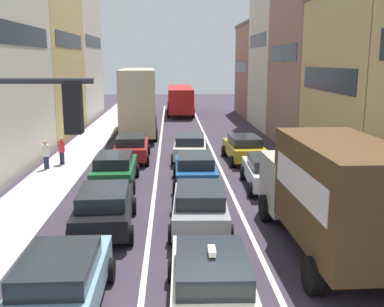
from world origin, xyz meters
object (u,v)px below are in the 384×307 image
object	(u,v)px
removalist_box_truck	(329,191)
sedan_left_lane_fourth	(132,147)
sedan_centre_lane_second	(200,206)
sedan_left_lane_third	(115,169)
pedestrian_near_kerb	(46,154)
sedan_left_lane_front	(61,282)
sedan_right_lane_behind_truck	(267,171)
wagon_right_lane_far	(244,148)
pedestrian_mid_sidewalk	(62,150)
coupe_centre_lane_fourth	(190,146)
bus_far_queue_secondary	(180,98)
wagon_left_lane_second	(104,207)
hatchback_centre_lane_third	(195,169)
taxi_centre_lane_front	(211,281)
bus_mid_queue_primary	(138,98)

from	to	relation	value
removalist_box_truck	sedan_left_lane_fourth	bearing A→B (deg)	26.55
sedan_centre_lane_second	sedan_left_lane_third	world-z (taller)	same
pedestrian_near_kerb	sedan_left_lane_front	bearing A→B (deg)	126.76
sedan_right_lane_behind_truck	wagon_right_lane_far	bearing A→B (deg)	4.07
sedan_centre_lane_second	sedan_right_lane_behind_truck	size ratio (longest dim) A/B	1.00
pedestrian_mid_sidewalk	coupe_centre_lane_fourth	bearing A→B (deg)	-34.10
coupe_centre_lane_fourth	bus_far_queue_secondary	bearing A→B (deg)	3.61
wagon_left_lane_second	hatchback_centre_lane_third	size ratio (longest dim) A/B	1.01
removalist_box_truck	bus_far_queue_secondary	world-z (taller)	removalist_box_truck
sedan_left_lane_front	hatchback_centre_lane_third	size ratio (longest dim) A/B	1.00
removalist_box_truck	taxi_centre_lane_front	distance (m)	5.03
hatchback_centre_lane_third	sedan_centre_lane_second	bearing A→B (deg)	179.12
removalist_box_truck	pedestrian_mid_sidewalk	distance (m)	15.94
wagon_right_lane_far	bus_mid_queue_primary	distance (m)	12.22
sedan_left_lane_front	pedestrian_mid_sidewalk	world-z (taller)	pedestrian_mid_sidewalk
wagon_right_lane_far	sedan_left_lane_third	bearing A→B (deg)	122.62
taxi_centre_lane_front	hatchback_centre_lane_third	distance (m)	10.90
coupe_centre_lane_fourth	pedestrian_near_kerb	bearing A→B (deg)	111.70
sedan_left_lane_third	sedan_right_lane_behind_truck	world-z (taller)	same
hatchback_centre_lane_third	coupe_centre_lane_fourth	xyz separation A→B (m)	(0.01, 5.56, 0.00)
removalist_box_truck	bus_far_queue_secondary	bearing A→B (deg)	4.66
sedan_left_lane_front	wagon_left_lane_second	distance (m)	5.31
sedan_left_lane_fourth	sedan_right_lane_behind_truck	bearing A→B (deg)	-133.99
sedan_right_lane_behind_truck	wagon_left_lane_second	bearing A→B (deg)	128.48
sedan_centre_lane_second	bus_far_queue_secondary	distance (m)	33.94
sedan_left_lane_front	bus_far_queue_secondary	size ratio (longest dim) A/B	0.41
sedan_left_lane_fourth	pedestrian_mid_sidewalk	size ratio (longest dim) A/B	2.62
hatchback_centre_lane_third	pedestrian_near_kerb	world-z (taller)	pedestrian_near_kerb
sedan_left_lane_front	sedan_left_lane_third	distance (m)	10.97
sedan_centre_lane_second	sedan_left_lane_third	bearing A→B (deg)	35.04
bus_far_queue_secondary	coupe_centre_lane_fourth	bearing A→B (deg)	-179.75
sedan_left_lane_front	bus_mid_queue_primary	size ratio (longest dim) A/B	0.41
sedan_right_lane_behind_truck	bus_far_queue_secondary	distance (m)	29.28
removalist_box_truck	sedan_left_lane_front	world-z (taller)	removalist_box_truck
sedan_centre_lane_second	pedestrian_mid_sidewalk	xyz separation A→B (m)	(-6.94, 9.52, 0.15)
removalist_box_truck	pedestrian_near_kerb	xyz separation A→B (m)	(-11.16, 10.81, -1.03)
wagon_right_lane_far	pedestrian_near_kerb	world-z (taller)	pedestrian_near_kerb
sedan_left_lane_fourth	pedestrian_mid_sidewalk	bearing A→B (deg)	109.32
sedan_left_lane_third	wagon_right_lane_far	distance (m)	8.32
removalist_box_truck	sedan_centre_lane_second	world-z (taller)	removalist_box_truck
bus_far_queue_secondary	hatchback_centre_lane_third	bearing A→B (deg)	-179.81
sedan_right_lane_behind_truck	sedan_centre_lane_second	bearing A→B (deg)	147.45
taxi_centre_lane_front	coupe_centre_lane_fourth	bearing A→B (deg)	0.52
removalist_box_truck	pedestrian_mid_sidewalk	bearing A→B (deg)	40.79
taxi_centre_lane_front	wagon_right_lane_far	size ratio (longest dim) A/B	0.99
wagon_right_lane_far	pedestrian_near_kerb	size ratio (longest dim) A/B	2.63
sedan_centre_lane_second	sedan_left_lane_third	xyz separation A→B (m)	(-3.61, 5.65, 0.00)
bus_mid_queue_primary	bus_far_queue_secondary	bearing A→B (deg)	-17.07
wagon_right_lane_far	bus_mid_queue_primary	bearing A→B (deg)	31.30
wagon_left_lane_second	bus_mid_queue_primary	size ratio (longest dim) A/B	0.41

